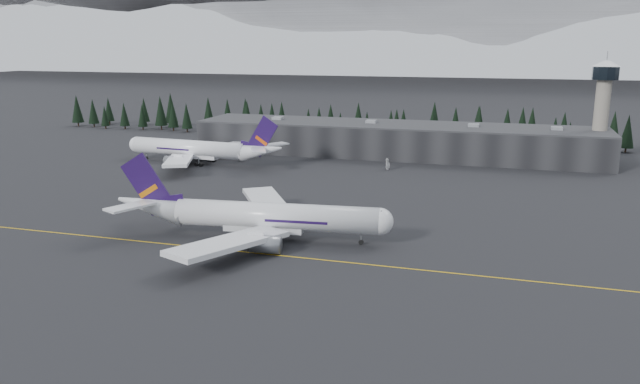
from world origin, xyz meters
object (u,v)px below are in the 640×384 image
(terminal, at_px, (396,140))
(gse_vehicle_b, at_px, (388,168))
(jet_main, at_px, (252,216))
(jet_parked, at_px, (202,149))
(gse_vehicle_a, at_px, (241,159))
(control_tower, at_px, (603,101))

(terminal, relative_size, gse_vehicle_b, 38.49)
(jet_main, xyz_separation_m, jet_parked, (-53.33, 78.87, -0.06))
(terminal, distance_m, jet_parked, 76.31)
(jet_main, height_order, gse_vehicle_a, jet_main)
(jet_parked, distance_m, gse_vehicle_a, 15.39)
(jet_main, distance_m, gse_vehicle_a, 97.18)
(jet_main, relative_size, gse_vehicle_a, 12.51)
(jet_parked, bearing_deg, gse_vehicle_b, -168.46)
(terminal, height_order, jet_main, jet_main)
(control_tower, distance_m, gse_vehicle_b, 82.75)
(gse_vehicle_a, bearing_deg, gse_vehicle_b, 4.17)
(terminal, distance_m, jet_main, 118.20)
(terminal, xyz_separation_m, gse_vehicle_a, (-54.06, -29.85, -5.57))
(jet_parked, bearing_deg, terminal, -145.02)
(jet_main, distance_m, gse_vehicle_b, 88.72)
(gse_vehicle_a, distance_m, gse_vehicle_b, 56.76)
(jet_parked, height_order, gse_vehicle_b, jet_parked)
(control_tower, height_order, jet_main, control_tower)
(jet_parked, distance_m, gse_vehicle_b, 69.15)
(terminal, height_order, gse_vehicle_a, terminal)
(terminal, height_order, jet_parked, jet_parked)
(terminal, xyz_separation_m, control_tower, (75.00, 3.00, 17.11))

